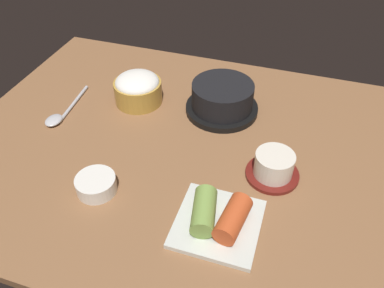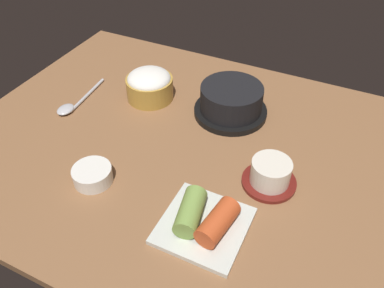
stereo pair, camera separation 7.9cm
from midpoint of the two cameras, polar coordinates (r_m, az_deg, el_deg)
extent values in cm
cube|color=brown|center=(84.08, 2.06, -0.94)|extent=(100.00, 76.00, 2.00)
cylinder|color=black|center=(92.74, 8.12, 4.71)|extent=(17.20, 17.20, 1.45)
cylinder|color=black|center=(90.60, 8.34, 6.57)|extent=(14.41, 14.41, 5.92)
cylinder|color=#D15619|center=(89.11, 8.51, 7.96)|extent=(12.68, 12.68, 0.60)
cylinder|color=#B78C38|center=(96.32, -3.87, 8.10)|extent=(11.49, 11.49, 5.49)
ellipsoid|color=white|center=(94.83, -3.94, 9.48)|extent=(10.57, 10.57, 4.02)
cylinder|color=maroon|center=(77.73, 14.14, -5.57)|extent=(10.62, 10.62, 0.80)
cylinder|color=silver|center=(75.77, 14.48, -4.15)|extent=(7.67, 7.67, 4.73)
cylinder|color=#C6D18C|center=(74.35, 14.75, -3.04)|extent=(6.52, 6.52, 0.40)
cube|color=silver|center=(68.96, 5.10, -12.07)|extent=(14.62, 14.62, 1.00)
cylinder|color=#7A9E47|center=(67.45, 3.18, -10.07)|extent=(5.68, 9.39, 4.06)
cylinder|color=#C64C23|center=(66.53, 7.32, -11.51)|extent=(5.30, 9.28, 4.06)
cylinder|color=white|center=(76.63, -11.58, -4.61)|extent=(7.66, 7.66, 3.13)
cylinder|color=#B73323|center=(75.74, -11.71, -3.94)|extent=(6.28, 6.28, 0.50)
cylinder|color=#B7B7BC|center=(100.37, -12.96, 6.96)|extent=(2.10, 15.11, 0.80)
ellipsoid|color=#B7B7BC|center=(96.03, -15.89, 4.83)|extent=(3.60, 4.68, 1.26)
camera|label=1|loc=(0.04, -87.13, 2.56)|focal=36.24mm
camera|label=2|loc=(0.04, 92.87, -2.56)|focal=36.24mm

